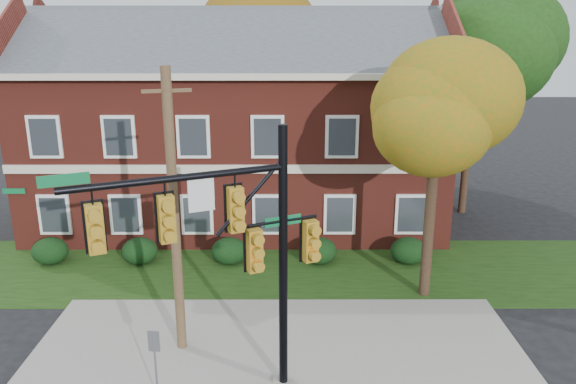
{
  "coord_description": "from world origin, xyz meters",
  "views": [
    {
      "loc": [
        0.25,
        -13.62,
        8.97
      ],
      "look_at": [
        0.29,
        3.0,
        4.02
      ],
      "focal_mm": 35.0,
      "sensor_mm": 36.0,
      "label": 1
    }
  ],
  "objects_px": {
    "hedge_right": "(319,251)",
    "tree_near_right": "(447,103)",
    "apartment_building": "(238,116)",
    "hedge_far_left": "(50,251)",
    "tree_right_rear": "(485,45)",
    "utility_pole": "(174,216)",
    "sign_post": "(155,354)",
    "hedge_left": "(140,251)",
    "hedge_far_right": "(408,251)",
    "hedge_center": "(229,251)",
    "tree_far_rear": "(271,28)",
    "traffic_signal": "(234,241)",
    "tree_left_rear": "(8,81)"
  },
  "relations": [
    {
      "from": "hedge_left",
      "to": "utility_pole",
      "type": "height_order",
      "value": "utility_pole"
    },
    {
      "from": "tree_right_rear",
      "to": "utility_pole",
      "type": "distance_m",
      "value": 17.64
    },
    {
      "from": "hedge_center",
      "to": "tree_far_rear",
      "type": "relative_size",
      "value": 0.12
    },
    {
      "from": "hedge_center",
      "to": "tree_right_rear",
      "type": "distance_m",
      "value": 14.94
    },
    {
      "from": "hedge_left",
      "to": "utility_pole",
      "type": "xyz_separation_m",
      "value": [
        2.72,
        -6.07,
        3.54
      ]
    },
    {
      "from": "apartment_building",
      "to": "tree_right_rear",
      "type": "relative_size",
      "value": 1.77
    },
    {
      "from": "tree_near_right",
      "to": "tree_far_rear",
      "type": "xyz_separation_m",
      "value": [
        -5.88,
        15.93,
        2.17
      ]
    },
    {
      "from": "tree_far_rear",
      "to": "utility_pole",
      "type": "distance_m",
      "value": 19.86
    },
    {
      "from": "tree_left_rear",
      "to": "sign_post",
      "type": "relative_size",
      "value": 4.52
    },
    {
      "from": "tree_far_rear",
      "to": "sign_post",
      "type": "relative_size",
      "value": 5.86
    },
    {
      "from": "tree_near_right",
      "to": "tree_right_rear",
      "type": "bearing_deg",
      "value": 65.42
    },
    {
      "from": "hedge_far_right",
      "to": "tree_left_rear",
      "type": "bearing_deg",
      "value": 166.11
    },
    {
      "from": "hedge_far_right",
      "to": "traffic_signal",
      "type": "relative_size",
      "value": 0.2
    },
    {
      "from": "hedge_far_right",
      "to": "tree_left_rear",
      "type": "relative_size",
      "value": 0.16
    },
    {
      "from": "hedge_far_left",
      "to": "sign_post",
      "type": "relative_size",
      "value": 0.71
    },
    {
      "from": "hedge_far_right",
      "to": "utility_pole",
      "type": "distance_m",
      "value": 10.48
    },
    {
      "from": "hedge_center",
      "to": "tree_left_rear",
      "type": "xyz_separation_m",
      "value": [
        -9.73,
        4.14,
        6.16
      ]
    },
    {
      "from": "tree_right_rear",
      "to": "hedge_left",
      "type": "bearing_deg",
      "value": -157.58
    },
    {
      "from": "utility_pole",
      "to": "hedge_far_right",
      "type": "bearing_deg",
      "value": 21.28
    },
    {
      "from": "apartment_building",
      "to": "tree_near_right",
      "type": "height_order",
      "value": "apartment_building"
    },
    {
      "from": "hedge_right",
      "to": "tree_near_right",
      "type": "relative_size",
      "value": 0.16
    },
    {
      "from": "hedge_center",
      "to": "tree_right_rear",
      "type": "xyz_separation_m",
      "value": [
        11.31,
        6.11,
        7.6
      ]
    },
    {
      "from": "tree_near_right",
      "to": "sign_post",
      "type": "bearing_deg",
      "value": -145.64
    },
    {
      "from": "tree_far_rear",
      "to": "hedge_far_left",
      "type": "bearing_deg",
      "value": -122.5
    },
    {
      "from": "tree_near_right",
      "to": "traffic_signal",
      "type": "height_order",
      "value": "tree_near_right"
    },
    {
      "from": "hedge_left",
      "to": "hedge_right",
      "type": "height_order",
      "value": "same"
    },
    {
      "from": "hedge_left",
      "to": "tree_far_rear",
      "type": "distance_m",
      "value": 16.25
    },
    {
      "from": "hedge_far_right",
      "to": "traffic_signal",
      "type": "bearing_deg",
      "value": -125.58
    },
    {
      "from": "apartment_building",
      "to": "hedge_left",
      "type": "xyz_separation_m",
      "value": [
        -3.5,
        -5.25,
        -4.46
      ]
    },
    {
      "from": "utility_pole",
      "to": "tree_far_rear",
      "type": "bearing_deg",
      "value": 67.0
    },
    {
      "from": "sign_post",
      "to": "tree_far_rear",
      "type": "bearing_deg",
      "value": 91.1
    },
    {
      "from": "tree_left_rear",
      "to": "utility_pole",
      "type": "distance_m",
      "value": 13.83
    },
    {
      "from": "hedge_far_left",
      "to": "tree_right_rear",
      "type": "relative_size",
      "value": 0.13
    },
    {
      "from": "tree_right_rear",
      "to": "sign_post",
      "type": "distance_m",
      "value": 20.2
    },
    {
      "from": "hedge_far_left",
      "to": "tree_right_rear",
      "type": "distance_m",
      "value": 20.75
    },
    {
      "from": "tree_left_rear",
      "to": "sign_post",
      "type": "distance_m",
      "value": 16.23
    },
    {
      "from": "hedge_far_left",
      "to": "tree_far_rear",
      "type": "relative_size",
      "value": 0.12
    },
    {
      "from": "tree_left_rear",
      "to": "tree_far_rear",
      "type": "height_order",
      "value": "tree_far_rear"
    },
    {
      "from": "tree_near_right",
      "to": "traffic_signal",
      "type": "relative_size",
      "value": 1.25
    },
    {
      "from": "hedge_right",
      "to": "hedge_far_left",
      "type": "bearing_deg",
      "value": 180.0
    },
    {
      "from": "hedge_center",
      "to": "traffic_signal",
      "type": "relative_size",
      "value": 0.2
    },
    {
      "from": "hedge_left",
      "to": "tree_right_rear",
      "type": "xyz_separation_m",
      "value": [
        14.81,
        6.11,
        7.6
      ]
    },
    {
      "from": "hedge_center",
      "to": "hedge_right",
      "type": "bearing_deg",
      "value": 0.0
    },
    {
      "from": "tree_far_rear",
      "to": "utility_pole",
      "type": "height_order",
      "value": "tree_far_rear"
    },
    {
      "from": "hedge_far_right",
      "to": "utility_pole",
      "type": "bearing_deg",
      "value": -142.03
    },
    {
      "from": "hedge_far_left",
      "to": "hedge_left",
      "type": "xyz_separation_m",
      "value": [
        3.5,
        0.0,
        0.0
      ]
    },
    {
      "from": "apartment_building",
      "to": "tree_left_rear",
      "type": "xyz_separation_m",
      "value": [
        -9.73,
        -1.12,
        1.69
      ]
    },
    {
      "from": "sign_post",
      "to": "tree_right_rear",
      "type": "bearing_deg",
      "value": 57.03
    },
    {
      "from": "hedge_center",
      "to": "tree_far_rear",
      "type": "height_order",
      "value": "tree_far_rear"
    },
    {
      "from": "apartment_building",
      "to": "hedge_far_left",
      "type": "distance_m",
      "value": 9.82
    }
  ]
}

